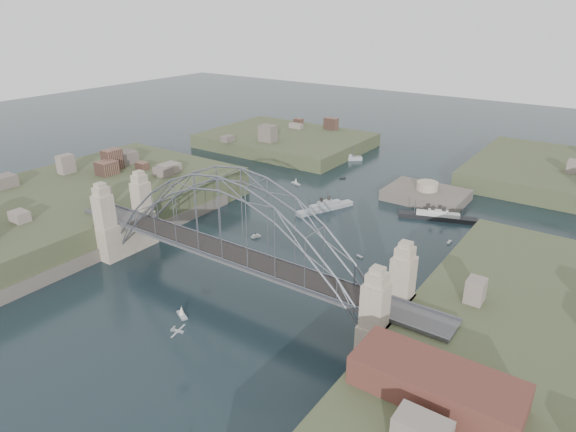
{
  "coord_description": "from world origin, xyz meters",
  "views": [
    {
      "loc": [
        56.52,
        -62.73,
        51.56
      ],
      "look_at": [
        0.0,
        18.0,
        10.0
      ],
      "focal_mm": 31.18,
      "sensor_mm": 36.0,
      "label": 1
    }
  ],
  "objects_px": {
    "bridge": "(232,235)",
    "naval_cruiser_near": "(325,208)",
    "wharf_shed": "(436,384)",
    "ocean_liner": "(438,217)",
    "fort_island": "(426,201)",
    "naval_cruiser_far": "(339,158)"
  },
  "relations": [
    {
      "from": "naval_cruiser_far",
      "to": "ocean_liner",
      "type": "bearing_deg",
      "value": -33.88
    },
    {
      "from": "bridge",
      "to": "wharf_shed",
      "type": "height_order",
      "value": "bridge"
    },
    {
      "from": "wharf_shed",
      "to": "naval_cruiser_far",
      "type": "xyz_separation_m",
      "value": [
        -72.26,
        104.16,
        -9.11
      ]
    },
    {
      "from": "bridge",
      "to": "naval_cruiser_near",
      "type": "bearing_deg",
      "value": 99.35
    },
    {
      "from": "fort_island",
      "to": "naval_cruiser_near",
      "type": "distance_m",
      "value": 30.65
    },
    {
      "from": "bridge",
      "to": "fort_island",
      "type": "bearing_deg",
      "value": 80.27
    },
    {
      "from": "ocean_liner",
      "to": "bridge",
      "type": "bearing_deg",
      "value": -108.78
    },
    {
      "from": "bridge",
      "to": "ocean_liner",
      "type": "bearing_deg",
      "value": 71.22
    },
    {
      "from": "bridge",
      "to": "fort_island",
      "type": "relative_size",
      "value": 3.82
    },
    {
      "from": "wharf_shed",
      "to": "naval_cruiser_far",
      "type": "distance_m",
      "value": 127.1
    },
    {
      "from": "wharf_shed",
      "to": "naval_cruiser_near",
      "type": "relative_size",
      "value": 1.18
    },
    {
      "from": "fort_island",
      "to": "wharf_shed",
      "type": "xyz_separation_m",
      "value": [
        32.0,
        -84.0,
        10.34
      ]
    },
    {
      "from": "ocean_liner",
      "to": "fort_island",
      "type": "bearing_deg",
      "value": 122.6
    },
    {
      "from": "bridge",
      "to": "naval_cruiser_far",
      "type": "distance_m",
      "value": 95.17
    },
    {
      "from": "bridge",
      "to": "ocean_liner",
      "type": "distance_m",
      "value": 62.29
    },
    {
      "from": "bridge",
      "to": "naval_cruiser_near",
      "type": "distance_m",
      "value": 48.51
    },
    {
      "from": "wharf_shed",
      "to": "ocean_liner",
      "type": "distance_m",
      "value": 76.5
    },
    {
      "from": "bridge",
      "to": "naval_cruiser_near",
      "type": "height_order",
      "value": "bridge"
    },
    {
      "from": "bridge",
      "to": "fort_island",
      "type": "height_order",
      "value": "bridge"
    },
    {
      "from": "naval_cruiser_far",
      "to": "naval_cruiser_near",
      "type": "bearing_deg",
      "value": -64.73
    },
    {
      "from": "fort_island",
      "to": "wharf_shed",
      "type": "relative_size",
      "value": 1.1
    },
    {
      "from": "bridge",
      "to": "ocean_liner",
      "type": "xyz_separation_m",
      "value": [
        19.71,
        57.95,
        -11.56
      ]
    }
  ]
}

